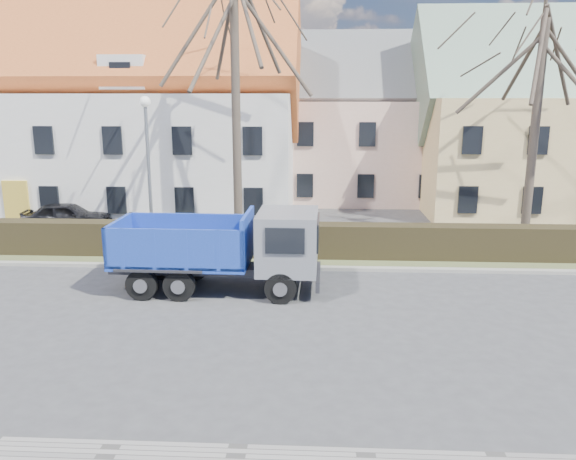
# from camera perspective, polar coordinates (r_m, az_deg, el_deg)

# --- Properties ---
(ground) EXTENTS (120.00, 120.00, 0.00)m
(ground) POSITION_cam_1_polar(r_m,az_deg,el_deg) (15.95, -2.04, -8.92)
(ground) COLOR #3B3B3D
(curb_far) EXTENTS (80.00, 0.30, 0.12)m
(curb_far) POSITION_cam_1_polar(r_m,az_deg,el_deg) (20.25, -0.91, -3.84)
(curb_far) COLOR gray
(curb_far) RESTS_ON ground
(grass_strip) EXTENTS (80.00, 3.00, 0.10)m
(grass_strip) POSITION_cam_1_polar(r_m,az_deg,el_deg) (21.78, -0.63, -2.62)
(grass_strip) COLOR #4C552F
(grass_strip) RESTS_ON ground
(hedge) EXTENTS (60.00, 0.90, 1.30)m
(hedge) POSITION_cam_1_polar(r_m,az_deg,el_deg) (21.43, -0.67, -1.23)
(hedge) COLOR black
(hedge) RESTS_ON ground
(building_white) EXTENTS (26.80, 10.80, 9.50)m
(building_white) POSITION_cam_1_polar(r_m,az_deg,el_deg) (33.91, -22.39, 10.17)
(building_white) COLOR silver
(building_white) RESTS_ON ground
(building_pink) EXTENTS (10.80, 8.80, 8.00)m
(building_pink) POSITION_cam_1_polar(r_m,az_deg,el_deg) (34.86, 7.48, 9.87)
(building_pink) COLOR beige
(building_pink) RESTS_ON ground
(tree_1) EXTENTS (9.20, 9.20, 12.65)m
(tree_1) POSITION_cam_1_polar(r_m,az_deg,el_deg) (23.44, -5.34, 13.98)
(tree_1) COLOR #40362C
(tree_1) RESTS_ON ground
(tree_2) EXTENTS (8.00, 8.00, 11.00)m
(tree_2) POSITION_cam_1_polar(r_m,az_deg,el_deg) (24.78, 23.93, 10.97)
(tree_2) COLOR #40362C
(tree_2) RESTS_ON ground
(dump_truck) EXTENTS (6.79, 2.63, 2.70)m
(dump_truck) POSITION_cam_1_polar(r_m,az_deg,el_deg) (17.90, -7.90, -1.98)
(dump_truck) COLOR #163399
(dump_truck) RESTS_ON ground
(streetlight) EXTENTS (0.48, 0.48, 6.16)m
(streetlight) POSITION_cam_1_polar(r_m,az_deg,el_deg) (22.88, -13.93, 5.52)
(streetlight) COLOR gray
(streetlight) RESTS_ON ground
(cart_frame) EXTENTS (0.78, 0.54, 0.65)m
(cart_frame) POSITION_cam_1_polar(r_m,az_deg,el_deg) (20.49, -12.39, -3.17)
(cart_frame) COLOR silver
(cart_frame) RESTS_ON ground
(parked_car_a) EXTENTS (4.14, 2.11, 1.35)m
(parked_car_a) POSITION_cam_1_polar(r_m,az_deg,el_deg) (27.85, -21.52, 1.29)
(parked_car_a) COLOR black
(parked_car_a) RESTS_ON ground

